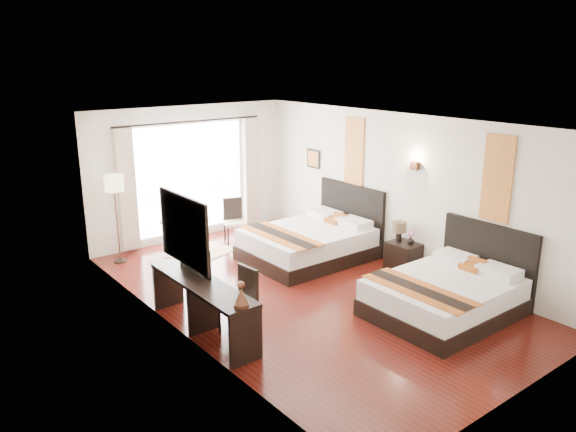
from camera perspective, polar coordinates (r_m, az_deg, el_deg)
floor at (r=9.36m, az=1.62°, el=-7.78°), size 4.50×7.50×0.01m
ceiling at (r=8.62m, az=1.76°, el=9.48°), size 4.50×7.50×0.02m
wall_headboard at (r=10.42m, az=11.25°, el=2.55°), size 0.01×7.50×2.80m
wall_desk at (r=7.71m, az=-11.29°, el=-2.20°), size 0.01×7.50×2.80m
wall_window at (r=11.93m, az=-9.88°, el=4.31°), size 4.50×0.01×2.80m
wall_entry at (r=6.61m, az=22.99°, el=-6.34°), size 4.50×0.01×2.80m
window_glass at (r=11.94m, az=-9.83°, el=3.83°), size 2.40×0.02×2.20m
sheer_curtain at (r=11.89m, az=-9.69°, el=3.79°), size 2.30×0.02×2.10m
drape_left at (r=11.26m, az=-16.07°, el=2.60°), size 0.35×0.14×2.35m
drape_right at (r=12.59m, az=-3.78°, el=4.57°), size 0.35×0.14×2.35m
art_panel_near at (r=9.18m, az=20.49°, el=3.56°), size 0.03×0.50×1.35m
art_panel_far at (r=11.09m, az=6.74°, el=6.46°), size 0.03×0.50×1.35m
wall_sconce at (r=10.04m, az=12.77°, el=5.00°), size 0.10×0.14×0.14m
mirror_frame at (r=7.52m, az=-10.54°, el=-1.44°), size 0.04×1.25×0.95m
mirror_glass at (r=7.53m, az=-10.37°, el=-1.41°), size 0.01×1.12×0.82m
bed_near at (r=8.85m, az=15.93°, el=-7.59°), size 2.19×1.71×1.23m
bed_far at (r=10.77m, az=2.36°, el=-2.59°), size 2.32×1.81×1.31m
nightstand at (r=10.36m, az=11.64°, el=-4.10°), size 0.45×0.55×0.53m
table_lamp at (r=10.27m, az=11.23°, el=-1.26°), size 0.26×0.26×0.40m
vase at (r=10.22m, az=12.31°, el=-2.59°), size 0.18×0.18×0.14m
console_desk at (r=8.04m, az=-8.64°, el=-9.14°), size 0.50×2.20×0.76m
television at (r=8.10m, az=-9.91°, el=-4.46°), size 0.17×0.75×0.43m
bronze_figurine at (r=7.04m, az=-4.75°, el=-8.08°), size 0.21×0.21×0.30m
desk_chair at (r=8.01m, az=-4.99°, el=-9.84°), size 0.47×0.47×0.94m
floor_lamp at (r=10.74m, az=-17.23°, el=2.64°), size 0.34×0.34×1.68m
side_table at (r=11.41m, az=-11.47°, el=-1.92°), size 0.55×0.55×0.64m
fruit_bowl at (r=11.30m, az=-11.38°, el=-0.28°), size 0.19×0.19×0.05m
window_chair at (r=11.75m, az=-5.44°, el=-1.34°), size 0.55×0.55×0.92m
jute_rug at (r=11.24m, az=-8.69°, el=-3.74°), size 1.41×1.13×0.01m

